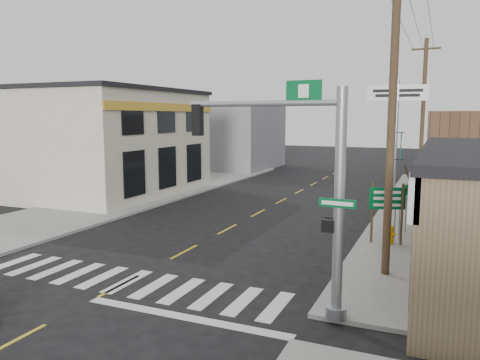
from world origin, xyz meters
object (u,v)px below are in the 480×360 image
at_px(traffic_signal_pole, 311,178).
at_px(utility_pole_far, 423,116).
at_px(guide_sign, 387,204).
at_px(utility_pole_near, 392,117).
at_px(dance_center_sign, 397,111).
at_px(lamp_post, 390,155).
at_px(fire_hydrant, 391,234).
at_px(bare_tree, 428,176).

distance_m(traffic_signal_pole, utility_pole_far, 21.13).
xyz_separation_m(guide_sign, utility_pole_near, (0.39, -3.78, 3.47)).
bearing_deg(traffic_signal_pole, guide_sign, 85.24).
bearing_deg(dance_center_sign, lamp_post, -94.05).
relative_size(lamp_post, dance_center_sign, 0.75).
distance_m(lamp_post, dance_center_sign, 4.22).
bearing_deg(traffic_signal_pole, utility_pole_near, 72.83).
height_order(guide_sign, utility_pole_far, utility_pole_far).
bearing_deg(fire_hydrant, guide_sign, -171.18).
height_order(guide_sign, fire_hydrant, guide_sign).
bearing_deg(lamp_post, utility_pole_near, -103.64).
relative_size(traffic_signal_pole, guide_sign, 2.42).
distance_m(fire_hydrant, utility_pole_far, 14.01).
xyz_separation_m(traffic_signal_pole, guide_sign, (1.10, 7.78, -1.95)).
distance_m(dance_center_sign, utility_pole_near, 13.42).
bearing_deg(utility_pole_near, utility_pole_far, 90.01).
xyz_separation_m(guide_sign, dance_center_sign, (-0.61, 9.59, 3.77)).
distance_m(guide_sign, utility_pole_near, 5.15).
height_order(fire_hydrant, utility_pole_far, utility_pole_far).
bearing_deg(utility_pole_far, utility_pole_near, -85.62).
distance_m(fire_hydrant, bare_tree, 5.13).
relative_size(bare_tree, utility_pole_near, 0.42).
xyz_separation_m(traffic_signal_pole, utility_pole_far, (1.78, 21.00, 1.54)).
relative_size(dance_center_sign, utility_pole_far, 0.72).
height_order(traffic_signal_pole, guide_sign, traffic_signal_pole).
height_order(dance_center_sign, utility_pole_far, utility_pole_far).
height_order(fire_hydrant, lamp_post, lamp_post).
distance_m(guide_sign, bare_tree, 4.59).
bearing_deg(bare_tree, lamp_post, 101.68).
bearing_deg(utility_pole_far, dance_center_sign, -104.19).
bearing_deg(utility_pole_near, guide_sign, 96.86).
relative_size(guide_sign, utility_pole_near, 0.25).
xyz_separation_m(bare_tree, utility_pole_near, (-1.16, 0.20, 1.79)).
bearing_deg(utility_pole_near, bare_tree, -8.76).
distance_m(traffic_signal_pole, dance_center_sign, 17.48).
distance_m(dance_center_sign, bare_tree, 13.90).
relative_size(traffic_signal_pole, fire_hydrant, 7.90).
bearing_deg(dance_center_sign, fire_hydrant, -90.68).
relative_size(fire_hydrant, dance_center_sign, 0.11).
height_order(traffic_signal_pole, dance_center_sign, dance_center_sign).
distance_m(traffic_signal_pole, fire_hydrant, 8.53).
height_order(guide_sign, lamp_post, lamp_post).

